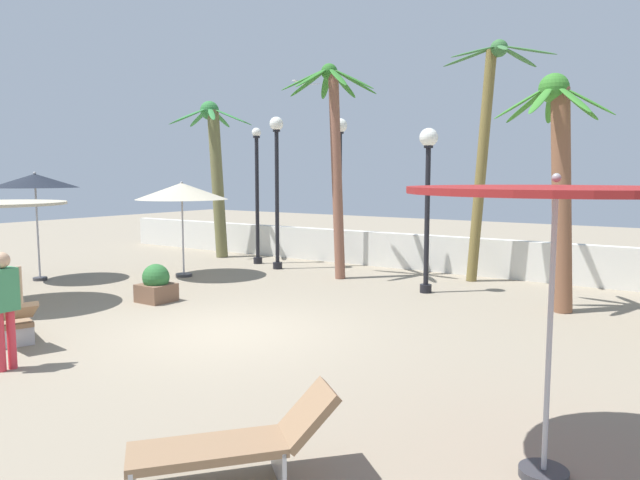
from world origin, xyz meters
TOP-DOWN VIEW (x-y plane):
  - ground_plane at (0.00, 0.00)m, footprint 56.00×56.00m
  - boundary_wall at (0.00, 8.40)m, footprint 25.20×0.30m
  - patio_umbrella_0 at (5.97, -2.16)m, footprint 2.63×2.63m
  - patio_umbrella_1 at (-7.83, 1.04)m, footprint 2.20×2.20m
  - patio_umbrella_3 at (-5.07, 3.64)m, footprint 2.52×2.52m
  - palm_tree_0 at (2.12, 7.45)m, footprint 2.89×2.71m
  - palm_tree_1 at (-7.16, 7.11)m, footprint 2.95×2.95m
  - palm_tree_2 at (-1.47, 5.81)m, footprint 2.69×2.69m
  - palm_tree_3 at (4.46, 5.01)m, footprint 2.30×2.34m
  - lamp_post_0 at (-2.46, 7.67)m, footprint 0.44×0.44m
  - lamp_post_1 at (1.47, 5.31)m, footprint 0.44×0.44m
  - lamp_post_2 at (-3.73, 6.17)m, footprint 0.41×0.41m
  - lamp_post_3 at (-4.92, 6.66)m, footprint 0.29×0.29m
  - lounge_chair_0 at (3.65, -3.84)m, footprint 1.64×1.80m
  - lounge_chair_1 at (-2.62, -2.53)m, footprint 1.93×1.13m
  - guest_0 at (-1.23, -3.34)m, footprint 0.24×0.56m
  - seagull_0 at (-4.97, 9.40)m, footprint 0.39×1.25m
  - planter at (-3.10, 0.99)m, footprint 0.70×0.70m

SIDE VIEW (x-z plane):
  - ground_plane at x=0.00m, z-range 0.00..0.00m
  - planter at x=-3.10m, z-range -0.04..0.81m
  - lounge_chair_0 at x=3.65m, z-range -0.03..0.80m
  - lounge_chair_1 at x=-2.62m, z-range -0.01..0.81m
  - boundary_wall at x=0.00m, z-range 0.00..1.06m
  - guest_0 at x=-1.23m, z-range 0.19..1.91m
  - lamp_post_3 at x=-4.92m, z-range 0.14..4.44m
  - patio_umbrella_3 at x=-5.07m, z-range 1.04..3.69m
  - patio_umbrella_0 at x=5.97m, z-range 1.14..3.96m
  - patio_umbrella_1 at x=-7.83m, z-range 1.20..4.10m
  - lamp_post_1 at x=1.47m, z-range 0.72..4.63m
  - lamp_post_2 at x=-3.73m, z-range 0.69..5.22m
  - palm_tree_3 at x=4.46m, z-range 0.58..5.44m
  - lamp_post_0 at x=-2.46m, z-range 0.81..5.35m
  - palm_tree_1 at x=-7.16m, z-range 0.64..5.98m
  - palm_tree_2 at x=-1.47m, z-range 0.79..6.58m
  - palm_tree_0 at x=2.12m, z-range 0.76..6.97m
  - seagull_0 at x=-4.97m, z-range 5.93..6.07m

